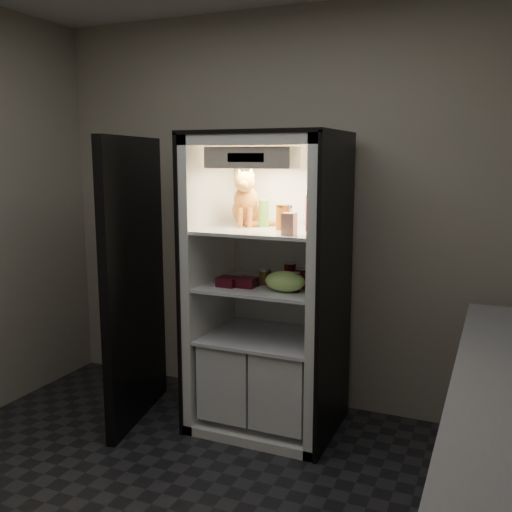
{
  "coord_description": "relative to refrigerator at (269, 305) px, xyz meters",
  "views": [
    {
      "loc": [
        1.32,
        -1.89,
        1.72
      ],
      "look_at": [
        -0.07,
        1.32,
        1.12
      ],
      "focal_mm": 40.0,
      "sensor_mm": 36.0,
      "label": 1
    }
  ],
  "objects": [
    {
      "name": "mayo_tub",
      "position": [
        0.08,
        0.06,
        0.57
      ],
      "size": [
        0.1,
        0.1,
        0.14
      ],
      "color": "white",
      "rests_on": "refrigerator"
    },
    {
      "name": "soda_can_b",
      "position": [
        0.23,
        -0.07,
        0.21
      ],
      "size": [
        0.07,
        0.07,
        0.12
      ],
      "color": "black",
      "rests_on": "refrigerator"
    },
    {
      "name": "room_shell",
      "position": [
        0.0,
        -1.38,
        0.83
      ],
      "size": [
        3.6,
        3.6,
        3.6
      ],
      "color": "white",
      "rests_on": "floor"
    },
    {
      "name": "berry_box_left",
      "position": [
        -0.2,
        -0.2,
        0.18
      ],
      "size": [
        0.12,
        0.12,
        0.06
      ],
      "primitive_type": "cube",
      "color": "#4E0D19",
      "rests_on": "refrigerator"
    },
    {
      "name": "salsa_jar",
      "position": [
        0.11,
        -0.06,
        0.57
      ],
      "size": [
        0.09,
        0.09,
        0.15
      ],
      "color": "maroon",
      "rests_on": "refrigerator"
    },
    {
      "name": "soda_can_c",
      "position": [
        0.23,
        -0.17,
        0.21
      ],
      "size": [
        0.06,
        0.06,
        0.11
      ],
      "color": "black",
      "rests_on": "refrigerator"
    },
    {
      "name": "condiment_jar",
      "position": [
        -0.0,
        -0.06,
        0.2
      ],
      "size": [
        0.07,
        0.07,
        0.1
      ],
      "color": "#554018",
      "rests_on": "refrigerator"
    },
    {
      "name": "fridge_door",
      "position": [
        -0.84,
        -0.27,
        0.12
      ],
      "size": [
        0.23,
        0.86,
        1.85
      ],
      "rotation": [
        0.0,
        0.0,
        0.2
      ],
      "color": "black",
      "rests_on": "floor"
    },
    {
      "name": "tabby_cat",
      "position": [
        -0.17,
        0.04,
        0.64
      ],
      "size": [
        0.35,
        0.37,
        0.38
      ],
      "rotation": [
        0.0,
        0.0,
        0.32
      ],
      "color": "#C25D18",
      "rests_on": "refrigerator"
    },
    {
      "name": "parmesan_shaker",
      "position": [
        -0.05,
        0.02,
        0.58
      ],
      "size": [
        0.07,
        0.07,
        0.17
      ],
      "color": "green",
      "rests_on": "refrigerator"
    },
    {
      "name": "cream_carton",
      "position": [
        0.23,
        -0.27,
        0.56
      ],
      "size": [
        0.07,
        0.07,
        0.12
      ],
      "primitive_type": "cube",
      "color": "silver",
      "rests_on": "refrigerator"
    },
    {
      "name": "berry_box_right",
      "position": [
        -0.08,
        -0.17,
        0.18
      ],
      "size": [
        0.11,
        0.11,
        0.06
      ],
      "primitive_type": "cube",
      "color": "#4E0D19",
      "rests_on": "refrigerator"
    },
    {
      "name": "pepper_jar",
      "position": [
        0.31,
        -0.02,
        0.61
      ],
      "size": [
        0.14,
        0.14,
        0.23
      ],
      "color": "#A71D16",
      "rests_on": "refrigerator"
    },
    {
      "name": "soda_can_a",
      "position": [
        0.14,
        0.0,
        0.22
      ],
      "size": [
        0.07,
        0.07,
        0.14
      ],
      "color": "black",
      "rests_on": "refrigerator"
    },
    {
      "name": "grape_bag",
      "position": [
        0.17,
        -0.19,
        0.21
      ],
      "size": [
        0.24,
        0.18,
        0.12
      ],
      "primitive_type": "ellipsoid",
      "color": "#9CD061",
      "rests_on": "refrigerator"
    },
    {
      "name": "refrigerator",
      "position": [
        0.0,
        0.0,
        0.0
      ],
      "size": [
        0.9,
        0.72,
        1.88
      ],
      "color": "white",
      "rests_on": "floor"
    }
  ]
}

